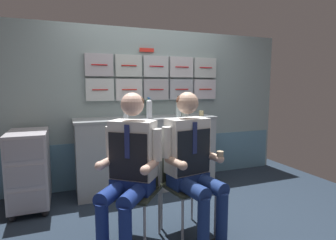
{
  "coord_description": "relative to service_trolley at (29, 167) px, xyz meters",
  "views": [
    {
      "loc": [
        -1.15,
        -2.33,
        1.37
      ],
      "look_at": [
        -0.2,
        0.15,
        1.04
      ],
      "focal_mm": 29.06,
      "sensor_mm": 36.0,
      "label": 1
    }
  ],
  "objects": [
    {
      "name": "water_bottle_tall",
      "position": [
        1.4,
        0.03,
        0.61
      ],
      "size": [
        0.08,
        0.08,
        0.26
      ],
      "color": "silver",
      "rests_on": "galley_counter"
    },
    {
      "name": "folding_chair_center",
      "position": [
        1.41,
        -1.0,
        0.06
      ],
      "size": [
        0.46,
        0.46,
        0.86
      ],
      "color": "#A8AAAF",
      "rests_on": "ground"
    },
    {
      "name": "water_bottle_blue_cap",
      "position": [
        1.8,
        0.01,
        0.62
      ],
      "size": [
        0.07,
        0.07,
        0.28
      ],
      "color": "silver",
      "rests_on": "galley_counter"
    },
    {
      "name": "ground",
      "position": [
        1.54,
        -0.95,
        -0.49
      ],
      "size": [
        4.8,
        4.8,
        0.04
      ],
      "primitive_type": "cube",
      "color": "#212D3C"
    },
    {
      "name": "water_bottle_clear",
      "position": [
        1.48,
        0.31,
        0.61
      ],
      "size": [
        0.06,
        0.06,
        0.26
      ],
      "color": "#4E9E5E",
      "rests_on": "galley_counter"
    },
    {
      "name": "coffee_cup_white",
      "position": [
        1.99,
        0.18,
        0.53
      ],
      "size": [
        0.07,
        0.07,
        0.07
      ],
      "color": "white",
      "rests_on": "galley_counter"
    },
    {
      "name": "service_trolley",
      "position": [
        0.0,
        0.0,
        0.0
      ],
      "size": [
        0.4,
        0.65,
        0.88
      ],
      "color": "black",
      "rests_on": "ground"
    },
    {
      "name": "water_bottle_short",
      "position": [
        1.09,
        0.01,
        0.6
      ],
      "size": [
        0.06,
        0.06,
        0.23
      ],
      "color": "silver",
      "rests_on": "galley_counter"
    },
    {
      "name": "galley_bulkhead",
      "position": [
        1.55,
        0.42,
        0.61
      ],
      "size": [
        4.2,
        0.14,
        2.15
      ],
      "color": "#8CA2A3",
      "rests_on": "ground"
    },
    {
      "name": "galley_counter",
      "position": [
        1.4,
        0.14,
        0.01
      ],
      "size": [
        1.85,
        0.53,
        0.96
      ],
      "color": "#9DA5AA",
      "rests_on": "ground"
    },
    {
      "name": "crew_member_left",
      "position": [
        0.88,
        -1.11,
        0.26
      ],
      "size": [
        0.65,
        0.7,
        1.31
      ],
      "color": "black",
      "rests_on": "ground"
    },
    {
      "name": "crew_member_center",
      "position": [
        1.44,
        -1.16,
        0.26
      ],
      "size": [
        0.53,
        0.68,
        1.32
      ],
      "color": "black",
      "rests_on": "ground"
    },
    {
      "name": "folding_chair_left",
      "position": [
        0.97,
        -0.98,
        0.06
      ],
      "size": [
        0.56,
        0.56,
        0.86
      ],
      "color": "#A8AAAF",
      "rests_on": "ground"
    },
    {
      "name": "coffee_cup_spare",
      "position": [
        2.16,
        0.05,
        0.53
      ],
      "size": [
        0.07,
        0.07,
        0.07
      ],
      "color": "tan",
      "rests_on": "galley_counter"
    },
    {
      "name": "espresso_cup_small",
      "position": [
        1.92,
        0.13,
        0.53
      ],
      "size": [
        0.06,
        0.06,
        0.07
      ],
      "color": "white",
      "rests_on": "galley_counter"
    }
  ]
}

